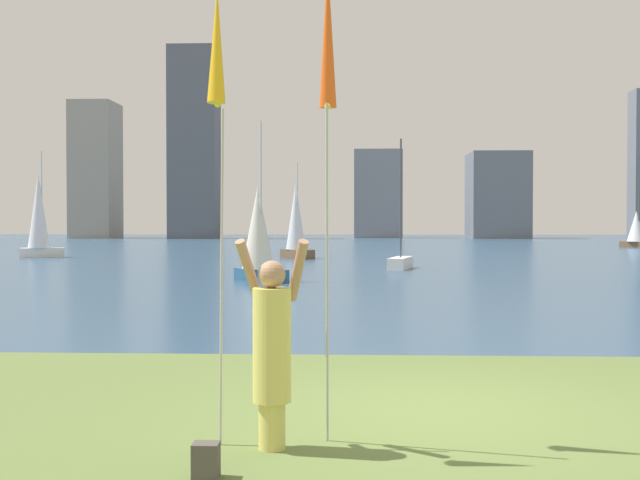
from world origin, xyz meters
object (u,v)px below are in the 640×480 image
at_px(person, 272,346).
at_px(kite_flag_left, 217,59).
at_px(sailboat_3, 296,223).
at_px(sailboat_6, 637,230).
at_px(sailboat_8, 401,261).
at_px(kite_flag_right, 328,45).
at_px(sailboat_0, 39,217).
at_px(sailboat_7, 258,235).
at_px(bag, 206,460).

relative_size(person, kite_flag_left, 0.45).
distance_m(sailboat_3, sailboat_6, 31.96).
bearing_deg(sailboat_6, sailboat_8, -124.91).
relative_size(sailboat_3, sailboat_6, 1.16).
distance_m(kite_flag_left, sailboat_3, 36.46).
xyz_separation_m(kite_flag_right, sailboat_8, (2.25, 26.50, -3.28)).
height_order(sailboat_0, sailboat_7, sailboat_0).
bearing_deg(kite_flag_right, person, -141.15).
bearing_deg(person, sailboat_3, 75.94).
height_order(sailboat_0, sailboat_8, sailboat_0).
relative_size(person, bag, 6.74).
bearing_deg(sailboat_8, bag, -96.51).
bearing_deg(bag, sailboat_3, 93.11).
relative_size(sailboat_3, sailboat_7, 0.98).
distance_m(sailboat_3, sailboat_7, 16.86).
bearing_deg(sailboat_6, sailboat_3, -142.53).
height_order(kite_flag_left, sailboat_3, sailboat_3).
height_order(kite_flag_left, sailboat_8, sailboat_8).
bearing_deg(kite_flag_right, bag, -127.27).
xyz_separation_m(person, kite_flag_right, (0.48, 0.38, 2.71)).
relative_size(kite_flag_left, kite_flag_right, 0.92).
bearing_deg(sailboat_8, sailboat_7, -125.28).
bearing_deg(sailboat_6, person, -112.32).
bearing_deg(sailboat_7, person, -82.73).
xyz_separation_m(bag, sailboat_0, (-16.62, 37.71, 2.14)).
bearing_deg(person, kite_flag_right, 20.93).
height_order(sailboat_6, sailboat_7, sailboat_7).
bearing_deg(sailboat_7, sailboat_6, 55.02).
bearing_deg(sailboat_7, bag, -84.23).
bearing_deg(sailboat_3, kite_flag_right, -85.34).
height_order(kite_flag_left, sailboat_7, sailboat_7).
height_order(kite_flag_left, sailboat_6, sailboat_6).
height_order(kite_flag_right, sailboat_0, sailboat_0).
distance_m(person, sailboat_0, 40.67).
distance_m(bag, sailboat_6, 61.25).
bearing_deg(person, kite_flag_left, 163.10).
distance_m(bag, sailboat_7, 20.48).
distance_m(kite_flag_left, sailboat_6, 60.55).
relative_size(sailboat_6, sailboat_8, 0.82).
height_order(sailboat_6, sailboat_8, sailboat_8).
height_order(person, sailboat_0, sailboat_0).
height_order(bag, sailboat_8, sailboat_8).
height_order(sailboat_7, sailboat_8, sailboat_8).
height_order(kite_flag_right, bag, kite_flag_right).
bearing_deg(bag, sailboat_0, 113.78).
bearing_deg(sailboat_8, sailboat_0, 153.14).
xyz_separation_m(sailboat_3, sailboat_7, (-0.03, -16.85, -0.36)).
height_order(kite_flag_right, sailboat_7, sailboat_7).
distance_m(sailboat_6, sailboat_8, 35.28).
distance_m(sailboat_6, sailboat_7, 44.30).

